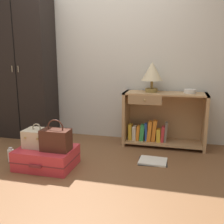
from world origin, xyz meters
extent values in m
plane|color=brown|center=(0.00, 0.00, 0.00)|extent=(9.00, 9.00, 0.00)
cube|color=beige|center=(0.00, 1.50, 1.30)|extent=(6.40, 0.10, 2.60)
cube|color=black|center=(-1.20, 1.20, 1.05)|extent=(0.85, 0.45, 2.11)
cube|color=black|center=(-1.20, 0.98, 1.05)|extent=(0.01, 0.01, 2.01)
cylinder|color=gray|center=(-1.25, 0.97, 1.05)|extent=(0.01, 0.01, 0.09)
cylinder|color=gray|center=(-1.15, 0.97, 1.05)|extent=(0.01, 0.01, 0.09)
cube|color=tan|center=(0.36, 1.23, 0.38)|extent=(0.04, 0.38, 0.75)
cube|color=tan|center=(1.43, 1.23, 0.38)|extent=(0.04, 0.38, 0.75)
cube|color=tan|center=(0.90, 1.23, 0.74)|extent=(1.11, 0.38, 0.02)
cube|color=tan|center=(0.90, 1.23, 0.06)|extent=(1.03, 0.38, 0.02)
cube|color=tan|center=(0.90, 1.41, 0.38)|extent=(1.03, 0.01, 0.73)
cube|color=#9D7950|center=(0.64, 1.05, 0.67)|extent=(0.44, 0.02, 0.12)
sphere|color=#9E844C|center=(0.64, 1.04, 0.67)|extent=(0.02, 0.02, 0.02)
cube|color=gold|center=(0.43, 1.20, 0.17)|extent=(0.06, 0.11, 0.22)
cube|color=beige|center=(0.49, 1.20, 0.16)|extent=(0.06, 0.12, 0.20)
cube|color=orange|center=(0.54, 1.20, 0.17)|extent=(0.06, 0.10, 0.21)
cube|color=green|center=(0.60, 1.20, 0.18)|extent=(0.07, 0.12, 0.23)
cube|color=#2D51B2|center=(0.66, 1.20, 0.19)|extent=(0.05, 0.08, 0.25)
cube|color=orange|center=(0.71, 1.20, 0.21)|extent=(0.07, 0.12, 0.29)
cube|color=orange|center=(0.77, 1.20, 0.21)|extent=(0.08, 0.09, 0.30)
cube|color=gold|center=(0.83, 1.20, 0.16)|extent=(0.06, 0.12, 0.18)
cube|color=red|center=(0.89, 1.20, 0.17)|extent=(0.06, 0.10, 0.22)
cube|color=#726659|center=(0.93, 1.20, 0.21)|extent=(0.04, 0.09, 0.28)
cylinder|color=olive|center=(0.71, 1.25, 0.78)|extent=(0.17, 0.17, 0.05)
cylinder|color=olive|center=(0.71, 1.25, 0.85)|extent=(0.04, 0.04, 0.11)
cone|color=beige|center=(0.71, 1.25, 1.03)|extent=(0.29, 0.29, 0.25)
cylinder|color=silver|center=(1.21, 1.26, 0.78)|extent=(0.16, 0.16, 0.05)
cube|color=#D1333D|center=(-0.35, 0.19, 0.11)|extent=(0.63, 0.47, 0.22)
cube|color=maroon|center=(-0.35, 0.19, 0.11)|extent=(0.64, 0.48, 0.01)
cube|color=maroon|center=(-0.35, -0.06, 0.11)|extent=(0.14, 0.02, 0.03)
cube|color=beige|center=(-0.47, 0.21, 0.32)|extent=(0.27, 0.23, 0.20)
torus|color=gray|center=(-0.47, 0.21, 0.44)|extent=(0.11, 0.02, 0.11)
cube|color=tan|center=(-0.54, 0.09, 0.36)|extent=(0.02, 0.01, 0.02)
cube|color=tan|center=(-0.39, 0.09, 0.36)|extent=(0.02, 0.01, 0.02)
cube|color=#472319|center=(-0.21, 0.16, 0.34)|extent=(0.31, 0.19, 0.24)
torus|color=#472319|center=(-0.21, 0.16, 0.48)|extent=(0.19, 0.01, 0.19)
cylinder|color=white|center=(-0.83, 0.21, 0.08)|extent=(0.07, 0.07, 0.15)
cylinder|color=silver|center=(-0.83, 0.21, 0.16)|extent=(0.04, 0.04, 0.02)
cube|color=white|center=(0.81, 0.62, 0.01)|extent=(0.33, 0.27, 0.02)
cube|color=black|center=(0.81, 0.62, 0.00)|extent=(0.36, 0.30, 0.01)
camera|label=1|loc=(1.06, -2.31, 1.25)|focal=41.62mm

